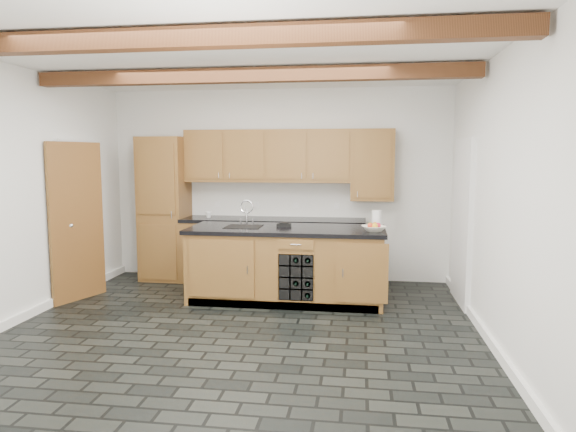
{
  "coord_description": "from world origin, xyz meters",
  "views": [
    {
      "loc": [
        1.22,
        -5.02,
        1.82
      ],
      "look_at": [
        0.39,
        0.8,
        1.14
      ],
      "focal_mm": 32.0,
      "sensor_mm": 36.0,
      "label": 1
    }
  ],
  "objects_px": {
    "fruit_bowl": "(374,229)",
    "paper_towel": "(377,219)",
    "kitchen_scale": "(284,225)",
    "island": "(287,264)"
  },
  "relations": [
    {
      "from": "kitchen_scale",
      "to": "island",
      "type": "bearing_deg",
      "value": -62.9
    },
    {
      "from": "fruit_bowl",
      "to": "paper_towel",
      "type": "bearing_deg",
      "value": 81.54
    },
    {
      "from": "island",
      "to": "fruit_bowl",
      "type": "bearing_deg",
      "value": -8.58
    },
    {
      "from": "fruit_bowl",
      "to": "paper_towel",
      "type": "xyz_separation_m",
      "value": [
        0.04,
        0.27,
        0.08
      ]
    },
    {
      "from": "island",
      "to": "paper_towel",
      "type": "xyz_separation_m",
      "value": [
        1.11,
        0.11,
        0.58
      ]
    },
    {
      "from": "island",
      "to": "kitchen_scale",
      "type": "distance_m",
      "value": 0.5
    },
    {
      "from": "island",
      "to": "paper_towel",
      "type": "height_order",
      "value": "paper_towel"
    },
    {
      "from": "kitchen_scale",
      "to": "fruit_bowl",
      "type": "distance_m",
      "value": 1.15
    },
    {
      "from": "kitchen_scale",
      "to": "paper_towel",
      "type": "xyz_separation_m",
      "value": [
        1.16,
        0.02,
        0.09
      ]
    },
    {
      "from": "island",
      "to": "paper_towel",
      "type": "distance_m",
      "value": 1.26
    }
  ]
}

